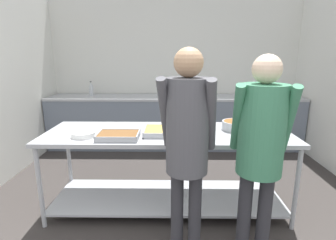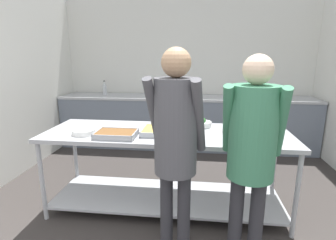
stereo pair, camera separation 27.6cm
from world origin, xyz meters
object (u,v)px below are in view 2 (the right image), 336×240
Objects in this scene: serving_tray_roast at (165,131)px; sauce_pan at (237,127)px; guest_serving_left at (176,136)px; water_bottle at (105,88)px; plate_stack at (84,132)px; guest_serving_right at (252,142)px; broccoli_bowl at (201,123)px; serving_tray_vegetables at (116,134)px.

serving_tray_roast is 1.05× the size of sauce_pan.
water_bottle is at bearing 119.11° from guest_serving_left.
guest_serving_left is 3.19m from water_bottle.
serving_tray_roast is at bearing 7.34° from plate_stack.
guest_serving_right is 3.47m from water_bottle.
serving_tray_roast reaches higher than plate_stack.
guest_serving_right is (0.35, -0.94, 0.11)m from broccoli_bowl.
broccoli_bowl is (0.82, 0.46, 0.02)m from serving_tray_vegetables.
plate_stack is at bearing -160.30° from broccoli_bowl.
guest_serving_left reaches higher than guest_serving_right.
plate_stack is 1.12m from guest_serving_left.
plate_stack is 0.52× the size of serving_tray_roast.
sauce_pan reaches higher than serving_tray_vegetables.
sauce_pan reaches higher than serving_tray_roast.
guest_serving_left is at bearing -124.65° from sauce_pan.
guest_serving_left is at bearing -76.10° from serving_tray_roast.
serving_tray_roast is at bearing -56.89° from water_bottle.
guest_serving_right reaches higher than plate_stack.
serving_tray_roast is 0.48m from broccoli_bowl.
guest_serving_left reaches higher than serving_tray_vegetables.
plate_stack is at bearing 172.09° from serving_tray_vegetables.
sauce_pan is (1.52, 0.26, 0.03)m from plate_stack.
water_bottle reaches higher than sauce_pan.
serving_tray_roast is at bearing 138.91° from guest_serving_right.
guest_serving_right is (1.17, -0.47, 0.13)m from serving_tray_vegetables.
serving_tray_vegetables is 1.22m from sauce_pan.
sauce_pan is (0.72, 0.15, 0.03)m from serving_tray_roast.
serving_tray_vegetables is at bearing -67.74° from water_bottle.
water_bottle reaches higher than broccoli_bowl.
plate_stack is 0.55× the size of sauce_pan.
sauce_pan is at bearing 9.55° from plate_stack.
water_bottle is at bearing 112.26° from serving_tray_vegetables.
guest_serving_right is (-0.01, -0.78, 0.10)m from sauce_pan.
serving_tray_roast is at bearing 18.37° from serving_tray_vegetables.
serving_tray_vegetables is 1.27m from guest_serving_right.
guest_serving_right is at bearing -41.09° from serving_tray_roast.
plate_stack is 1.24m from broccoli_bowl.
guest_serving_left reaches higher than plate_stack.
sauce_pan is at bearing -23.98° from broccoli_bowl.
water_bottle is at bearing 136.89° from sauce_pan.
guest_serving_right is (0.55, 0.03, -0.04)m from guest_serving_left.
broccoli_bowl is 0.49× the size of sauce_pan.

